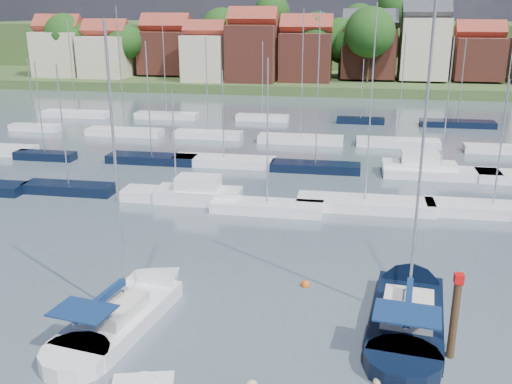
# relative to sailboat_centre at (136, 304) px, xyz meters

# --- Properties ---
(ground) EXTENTS (260.00, 260.00, 0.00)m
(ground) POSITION_rel_sailboat_centre_xyz_m (3.78, 37.86, -0.35)
(ground) COLOR #3F4C56
(ground) RESTS_ON ground
(sailboat_centre) EXTENTS (5.01, 12.28, 16.19)m
(sailboat_centre) POSITION_rel_sailboat_centre_xyz_m (0.00, 0.00, 0.00)
(sailboat_centre) COLOR white
(sailboat_centre) RESTS_ON ground
(sailboat_navy) EXTENTS (4.96, 13.34, 17.97)m
(sailboat_navy) POSITION_rel_sailboat_centre_xyz_m (14.20, 2.78, -0.00)
(sailboat_navy) COLOR black
(sailboat_navy) RESTS_ON ground
(timber_piling) EXTENTS (0.40, 0.40, 6.44)m
(timber_piling) POSITION_rel_sailboat_centre_xyz_m (15.73, -1.57, 0.79)
(timber_piling) COLOR #4C331E
(timber_piling) RESTS_ON ground
(buoy_c) EXTENTS (0.47, 0.47, 0.47)m
(buoy_c) POSITION_rel_sailboat_centre_xyz_m (-1.26, -2.30, -0.35)
(buoy_c) COLOR #D85914
(buoy_c) RESTS_ON ground
(buoy_e) EXTENTS (0.53, 0.53, 0.53)m
(buoy_e) POSITION_rel_sailboat_centre_xyz_m (8.56, 4.31, -0.35)
(buoy_e) COLOR #D85914
(buoy_e) RESTS_ON ground
(buoy_f) EXTENTS (0.53, 0.53, 0.53)m
(buoy_f) POSITION_rel_sailboat_centre_xyz_m (12.47, -4.21, -0.35)
(buoy_f) COLOR beige
(buoy_f) RESTS_ON ground
(buoy_g) EXTENTS (0.48, 0.48, 0.48)m
(buoy_g) POSITION_rel_sailboat_centre_xyz_m (14.81, 2.92, -0.35)
(buoy_g) COLOR beige
(buoy_g) RESTS_ON ground
(marina_field) EXTENTS (79.62, 41.41, 15.93)m
(marina_field) POSITION_rel_sailboat_centre_xyz_m (5.69, 33.01, 0.08)
(marina_field) COLOR white
(marina_field) RESTS_ON ground
(far_shore_town) EXTENTS (212.46, 90.00, 22.27)m
(far_shore_town) POSITION_rel_sailboat_centre_xyz_m (6.01, 130.53, 4.25)
(far_shore_town) COLOR #3B572B
(far_shore_town) RESTS_ON ground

